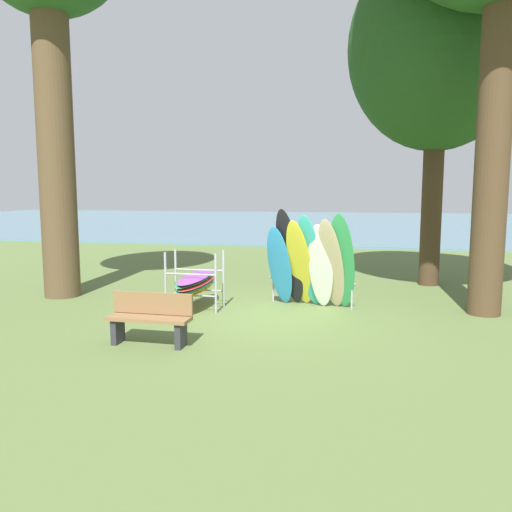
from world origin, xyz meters
TOP-DOWN VIEW (x-y plane):
  - ground_plane at (0.00, 0.00)m, footprint 80.00×80.00m
  - lake_water at (0.00, 30.64)m, footprint 80.00×36.00m
  - tree_mid_behind at (3.48, 4.30)m, footprint 4.60×4.60m
  - leaning_board_pile at (0.62, 0.80)m, footprint 2.03×1.22m
  - board_storage_rack at (-1.80, 0.29)m, footprint 1.15×2.13m
  - park_bench at (-1.71, -2.31)m, footprint 1.41×0.44m

SIDE VIEW (x-z plane):
  - ground_plane at x=0.00m, z-range 0.00..0.00m
  - lake_water at x=0.00m, z-range 0.00..0.10m
  - park_bench at x=-1.71m, z-range 0.03..0.88m
  - board_storage_rack at x=-1.80m, z-range -0.07..1.18m
  - leaning_board_pile at x=0.62m, z-range -0.09..2.07m
  - tree_mid_behind at x=3.48m, z-range 1.74..10.59m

